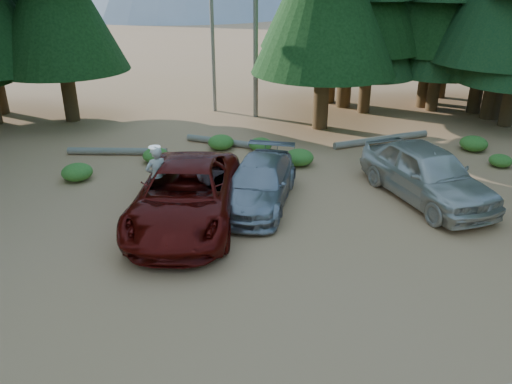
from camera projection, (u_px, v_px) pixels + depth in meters
ground at (324, 261)px, 13.23m from camera, size 160.00×160.00×0.00m
forest_belt_north at (239, 114)px, 26.71m from camera, size 36.00×7.00×22.00m
snag_back at (212, 15)px, 25.38m from camera, size 0.20×0.20×10.00m
red_pickup at (186, 195)px, 15.00m from camera, size 4.21×6.82×1.76m
silver_minivan_center at (259, 183)px, 16.26m from camera, size 3.74×5.32×1.43m
silver_minivan_right at (427, 173)px, 16.50m from camera, size 3.08×5.75×1.86m
frisbee_player at (157, 177)px, 15.40m from camera, size 0.84×0.72×1.96m
log_left at (117, 151)px, 20.83m from camera, size 4.12×1.15×0.30m
log_mid at (224, 142)px, 21.98m from camera, size 3.17×2.14×0.29m
log_right at (382, 139)px, 22.27m from camera, size 4.79×1.30×0.31m
shrub_far_left at (77, 172)px, 18.25m from camera, size 1.12×1.12×0.62m
shrub_left at (156, 155)px, 19.97m from camera, size 1.04×1.04×0.57m
shrub_center_left at (221, 142)px, 21.43m from camera, size 1.11×1.11×0.61m
shrub_center_right at (260, 144)px, 21.26m from camera, size 0.99×0.99×0.55m
shrub_right at (299, 157)px, 19.67m from camera, size 1.14×1.14×0.63m
shrub_far_right at (474, 144)px, 21.24m from camera, size 1.14×1.14×0.63m
shrub_edge_east at (501, 161)px, 19.54m from camera, size 0.87×0.87×0.48m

